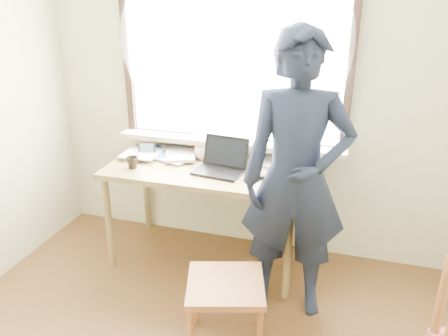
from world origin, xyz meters
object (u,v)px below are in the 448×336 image
(laptop, at_px, (222,163))
(work_chair, at_px, (226,292))
(mug_dark, at_px, (132,163))
(person, at_px, (296,180))
(mug_white, at_px, (203,153))
(desk, at_px, (207,177))

(laptop, height_order, work_chair, laptop)
(mug_dark, distance_m, person, 1.27)
(mug_dark, height_order, work_chair, mug_dark)
(mug_dark, xyz_separation_m, person, (1.26, -0.19, 0.10))
(work_chair, relative_size, person, 0.29)
(laptop, distance_m, work_chair, 1.01)
(person, bearing_deg, laptop, 141.15)
(laptop, distance_m, mug_dark, 0.68)
(mug_white, height_order, work_chair, mug_white)
(desk, xyz_separation_m, laptop, (0.13, -0.03, 0.14))
(desk, relative_size, work_chair, 2.72)
(mug_white, bearing_deg, person, -33.20)
(desk, relative_size, person, 0.80)
(desk, distance_m, work_chair, 1.03)
(desk, distance_m, person, 0.84)
(mug_white, distance_m, person, 0.97)
(desk, bearing_deg, mug_white, 117.22)
(desk, height_order, mug_dark, mug_dark)
(mug_dark, distance_m, work_chair, 1.26)
(work_chair, height_order, person, person)
(mug_white, bearing_deg, mug_dark, -142.54)
(person, bearing_deg, desk, 143.92)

